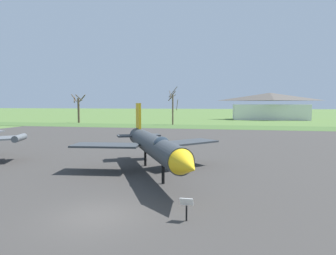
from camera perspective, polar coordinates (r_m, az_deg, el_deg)
ground_plane at (r=14.36m, az=-13.58°, el=-16.35°), size 600.00×600.00×0.00m
asphalt_apron at (r=30.83m, az=0.71°, el=-4.91°), size 80.01×59.19×0.05m
grass_verge_strip at (r=65.90m, az=6.65°, el=0.12°), size 140.01×12.00×0.06m
jet_fighter_front_left at (r=21.06m, az=-2.70°, el=-3.42°), size 10.70×14.39×5.17m
info_placard_front_left at (r=13.22m, az=3.57°, el=-14.88°), size 0.58×0.28×1.09m
bare_tree_far_left at (r=83.76m, az=-16.82°, el=3.74°), size 3.72×3.77×7.71m
bare_tree_left_of_center at (r=72.38m, az=0.93°, el=4.12°), size 2.70×2.35×9.38m
visitor_building at (r=101.93m, az=18.98°, el=3.83°), size 24.56×10.83×8.69m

